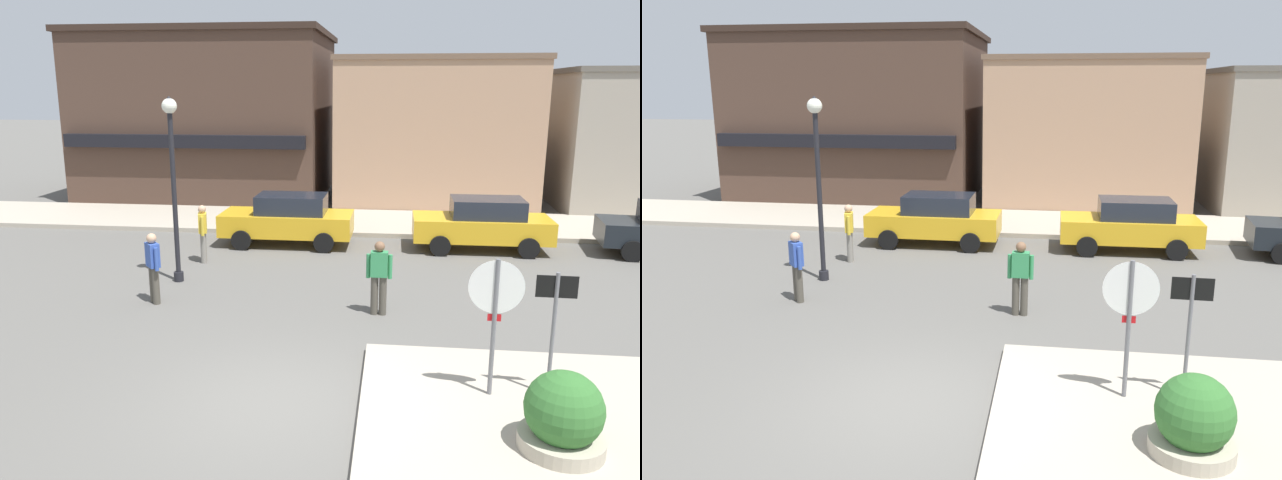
% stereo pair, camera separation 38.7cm
% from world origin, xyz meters
% --- Properties ---
extents(ground_plane, '(160.00, 160.00, 0.00)m').
position_xyz_m(ground_plane, '(0.00, 0.00, 0.00)').
color(ground_plane, '#5B5954').
extents(sidewalk_corner, '(6.40, 4.80, 0.15)m').
position_xyz_m(sidewalk_corner, '(4.50, -0.28, 0.07)').
color(sidewalk_corner, '#A89E8C').
rests_on(sidewalk_corner, ground).
extents(kerb_far, '(80.00, 4.00, 0.15)m').
position_xyz_m(kerb_far, '(0.00, 13.08, 0.07)').
color(kerb_far, '#A89E8C').
rests_on(kerb_far, ground).
extents(stop_sign, '(0.82, 0.07, 2.30)m').
position_xyz_m(stop_sign, '(3.27, 0.43, 1.52)').
color(stop_sign, slate).
rests_on(stop_sign, ground).
extents(one_way_sign, '(0.60, 0.06, 2.10)m').
position_xyz_m(one_way_sign, '(4.15, 0.52, 1.33)').
color(one_way_sign, slate).
rests_on(one_way_sign, ground).
extents(planter, '(1.10, 1.10, 1.23)m').
position_xyz_m(planter, '(3.98, -1.01, 0.56)').
color(planter, '#ADA38E').
rests_on(planter, ground).
extents(lamp_post, '(0.36, 0.36, 4.54)m').
position_xyz_m(lamp_post, '(-3.59, 5.84, 2.96)').
color(lamp_post, black).
rests_on(lamp_post, ground).
extents(parked_car_nearest, '(4.01, 1.90, 1.56)m').
position_xyz_m(parked_car_nearest, '(-1.50, 9.88, 0.81)').
color(parked_car_nearest, gold).
rests_on(parked_car_nearest, ground).
extents(parked_car_second, '(4.01, 1.90, 1.56)m').
position_xyz_m(parked_car_second, '(4.34, 9.93, 0.81)').
color(parked_car_second, gold).
rests_on(parked_car_second, ground).
extents(pedestrian_crossing_near, '(0.43, 0.47, 1.61)m').
position_xyz_m(pedestrian_crossing_near, '(-3.57, 4.20, 0.87)').
color(pedestrian_crossing_near, '#4C473D').
rests_on(pedestrian_crossing_near, ground).
extents(pedestrian_crossing_far, '(0.55, 0.23, 1.61)m').
position_xyz_m(pedestrian_crossing_far, '(1.45, 4.08, 0.87)').
color(pedestrian_crossing_far, '#4C473D').
rests_on(pedestrian_crossing_far, ground).
extents(pedestrian_kerb_side, '(0.31, 0.55, 1.61)m').
position_xyz_m(pedestrian_kerb_side, '(-3.49, 7.61, 0.87)').
color(pedestrian_kerb_side, gray).
rests_on(pedestrian_kerb_side, ground).
extents(building_corner_shop, '(10.40, 8.53, 7.06)m').
position_xyz_m(building_corner_shop, '(-6.49, 19.09, 3.53)').
color(building_corner_shop, '#473328').
rests_on(building_corner_shop, ground).
extents(building_storefront_left_near, '(8.01, 6.56, 5.92)m').
position_xyz_m(building_storefront_left_near, '(3.24, 18.32, 2.96)').
color(building_storefront_left_near, tan).
rests_on(building_storefront_left_near, ground).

